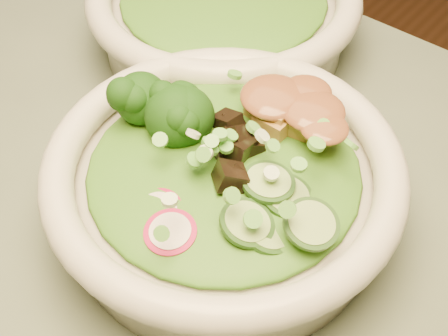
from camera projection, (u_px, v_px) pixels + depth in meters
The scene contains 10 objects.
salad_bowl at pixel (224, 185), 0.49m from camera, with size 0.28×0.28×0.08m.
side_bowl at pixel (224, 13), 0.64m from camera, with size 0.28×0.28×0.08m.
lettuce_bed at pixel (224, 167), 0.47m from camera, with size 0.21×0.21×0.02m, color #1C5912.
broccoli_florets at pixel (168, 109), 0.49m from camera, with size 0.08×0.07×0.05m, color black, non-canonical shape.
radish_slices at pixel (153, 213), 0.44m from camera, with size 0.11×0.04×0.02m, color #A50C3B, non-canonical shape.
cucumber_slices at pixel (287, 210), 0.43m from camera, with size 0.07×0.07×0.04m, color #93B866, non-canonical shape.
mushroom_heap at pixel (237, 146), 0.47m from camera, with size 0.07×0.07×0.04m, color black, non-canonical shape.
tofu_cubes at pixel (288, 117), 0.49m from camera, with size 0.09×0.06×0.04m, color olive, non-canonical shape.
peanut_sauce at pixel (289, 105), 0.48m from camera, with size 0.07×0.06×0.02m, color brown.
scallion_garnish at pixel (224, 144), 0.45m from camera, with size 0.20×0.20×0.02m, color #5EAF3D, non-canonical shape.
Camera 1 is at (0.12, -0.17, 1.16)m, focal length 50.00 mm.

